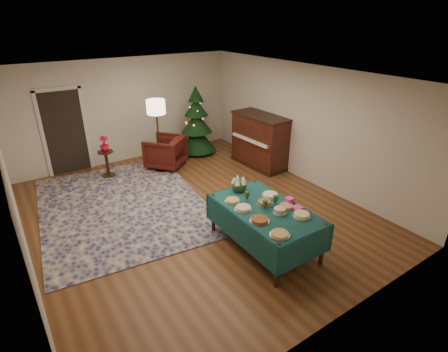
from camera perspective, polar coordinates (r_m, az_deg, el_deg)
room_shell at (r=6.66m, az=-5.39°, el=4.33°), size 7.00×7.00×7.00m
doorway at (r=9.44m, az=-24.57°, el=6.79°), size 1.08×0.04×2.16m
rug at (r=7.73m, az=-16.22°, el=-4.51°), size 3.64×4.52×0.02m
buffet_table at (r=5.92m, az=6.69°, el=-6.55°), size 1.16×1.96×0.76m
platter_0 at (r=5.20m, az=9.09°, el=-9.36°), size 0.30×0.30×0.05m
platter_1 at (r=5.70m, az=12.54°, el=-6.25°), size 0.29×0.29×0.06m
platter_2 at (r=5.48m, az=5.85°, el=-7.15°), size 0.32×0.32×0.05m
platter_3 at (r=5.71m, az=9.07°, el=-5.67°), size 0.22×0.22×0.10m
platter_4 at (r=5.92m, az=10.10°, el=-4.87°), size 0.26×0.26×0.04m
platter_5 at (r=5.77m, az=3.17°, el=-5.27°), size 0.29×0.29×0.05m
platter_6 at (r=5.93m, az=6.56°, el=-4.40°), size 0.25×0.25×0.07m
platter_7 at (r=6.23m, az=7.55°, el=-3.07°), size 0.31×0.31×0.04m
platter_8 at (r=6.00m, az=1.41°, el=-4.02°), size 0.27×0.27×0.04m
goblet_0 at (r=6.00m, az=3.75°, el=-3.26°), size 0.08×0.08×0.18m
goblet_1 at (r=5.92m, az=8.41°, el=-3.91°), size 0.08×0.08×0.18m
goblet_2 at (r=5.76m, az=6.74°, el=-4.72°), size 0.08×0.08×0.18m
napkin_stack at (r=5.91m, az=11.87°, el=-5.13°), size 0.15×0.15×0.04m
gift_box at (r=6.04m, az=10.61°, el=-3.95°), size 0.12×0.12×0.10m
centerpiece at (r=6.31m, az=2.48°, el=-1.37°), size 0.27×0.27×0.31m
armchair at (r=9.23m, az=-9.58°, el=4.12°), size 1.20×1.19×0.90m
floor_lamp at (r=8.64m, az=-11.00°, el=10.30°), size 0.45×0.45×1.84m
side_table at (r=9.06m, az=-18.52°, el=1.85°), size 0.37×0.37×0.66m
potted_plant at (r=8.91m, az=-18.91°, el=4.48°), size 0.21×0.38×0.21m
christmas_tree at (r=9.98m, az=-4.49°, el=8.52°), size 1.37×1.37×1.93m
piano at (r=9.19m, az=5.87°, el=5.68°), size 0.82×1.61×1.36m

